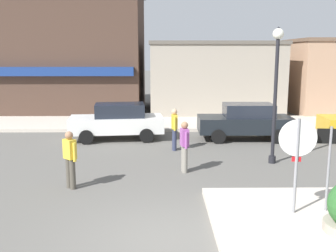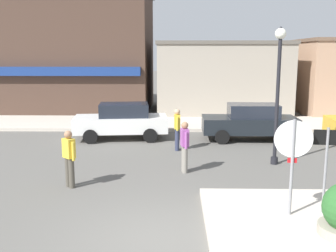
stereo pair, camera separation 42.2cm
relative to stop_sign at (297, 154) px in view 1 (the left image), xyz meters
name	(u,v)px [view 1 (the left image)]	position (x,y,z in m)	size (l,w,h in m)	color
ground_plane	(173,240)	(-2.74, -1.01, -1.52)	(160.00, 160.00, 0.00)	#5B5954
kerb_far	(166,123)	(-2.74, 12.06, -1.44)	(80.00, 4.00, 0.15)	beige
stop_sign	(297,154)	(0.00, 0.00, 0.00)	(0.81, 0.13, 2.30)	gray
one_way_sign	(329,160)	(0.78, 0.12, -0.19)	(0.60, 0.09, 2.10)	gray
lamp_post	(276,76)	(0.80, 4.60, 1.44)	(0.36, 0.36, 4.54)	black
parked_car_nearest	(117,121)	(-4.91, 8.49, -0.71)	(4.16, 2.20, 1.56)	white
parked_car_second	(245,121)	(0.65, 8.39, -0.71)	(4.02, 1.91, 1.56)	black
pedestrian_crossing_near	(174,128)	(-2.49, 6.48, -0.65)	(0.23, 0.55, 1.61)	#2D334C
pedestrian_crossing_far	(184,145)	(-2.26, 3.61, -0.65)	(0.28, 0.56, 1.61)	gray
pedestrian_kerb_side	(70,158)	(-5.49, 2.13, -0.65)	(0.46, 0.45, 1.61)	#4C473D
building_corner_shop	(64,50)	(-9.36, 18.01, 2.40)	(10.44, 8.40, 7.82)	#473328
building_storefront_left_near	(212,77)	(0.27, 17.07, 0.68)	(7.91, 6.95, 4.39)	#9E9384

